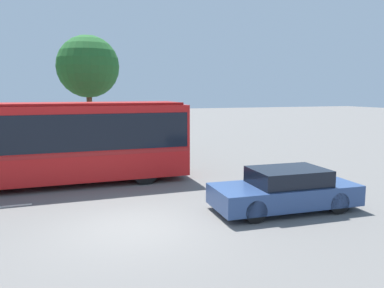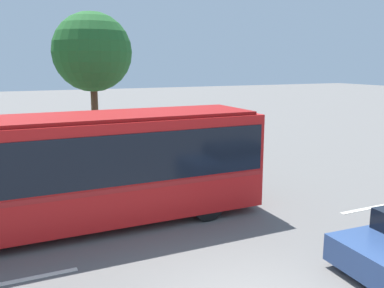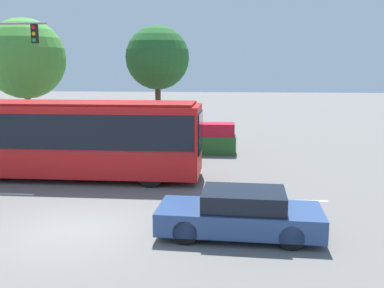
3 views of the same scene
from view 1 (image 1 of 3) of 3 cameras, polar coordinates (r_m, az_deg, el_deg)
ground_plane at (r=10.30m, az=-9.11°, el=-12.45°), size 140.00×140.00×0.00m
city_bus at (r=15.32m, az=-22.38°, el=0.69°), size 11.38×2.62×3.17m
sedan_foreground at (r=11.80m, az=14.02°, el=-6.84°), size 4.50×1.99×1.28m
flowering_hedge at (r=21.22m, az=-13.28°, el=0.19°), size 8.23×1.25×1.64m
street_tree_centre at (r=23.76m, az=-15.57°, el=11.25°), size 3.71×3.71×6.96m
lane_stripe_mid at (r=15.64m, az=12.98°, el=-5.47°), size 2.40×0.16×0.01m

